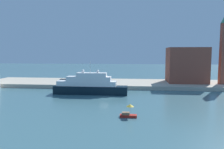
% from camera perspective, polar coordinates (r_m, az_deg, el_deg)
% --- Properties ---
extents(ground, '(400.00, 400.00, 0.00)m').
position_cam_1_polar(ground, '(66.09, -2.06, -6.38)').
color(ground, '#3D6670').
extents(quay_dock, '(110.00, 22.43, 1.47)m').
position_cam_1_polar(quay_dock, '(92.58, 0.29, -2.39)').
color(quay_dock, '#B7AD99').
rests_on(quay_dock, ground).
extents(large_yacht, '(24.91, 4.13, 11.19)m').
position_cam_1_polar(large_yacht, '(72.84, -6.02, -2.94)').
color(large_yacht, black).
rests_on(large_yacht, ground).
extents(small_motorboat, '(3.67, 1.64, 2.92)m').
position_cam_1_polar(small_motorboat, '(47.40, 4.39, -10.00)').
color(small_motorboat, '#B22319').
rests_on(small_motorboat, ground).
extents(harbor_building, '(15.68, 12.55, 14.67)m').
position_cam_1_polar(harbor_building, '(95.71, 19.19, 2.41)').
color(harbor_building, brown).
rests_on(harbor_building, quay_dock).
extents(bell_tower, '(3.30, 3.30, 27.39)m').
position_cam_1_polar(bell_tower, '(96.02, 27.60, 6.45)').
color(bell_tower, brown).
rests_on(bell_tower, quay_dock).
extents(parked_car, '(4.50, 1.62, 1.38)m').
position_cam_1_polar(parked_car, '(93.69, -12.70, -1.61)').
color(parked_car, '#1E4C99').
rests_on(parked_car, quay_dock).
extents(person_figure, '(0.36, 0.36, 1.64)m').
position_cam_1_polar(person_figure, '(93.03, -9.60, -1.50)').
color(person_figure, maroon).
rests_on(person_figure, quay_dock).
extents(mooring_bollard, '(0.38, 0.38, 0.82)m').
position_cam_1_polar(mooring_bollard, '(83.08, -2.38, -2.55)').
color(mooring_bollard, black).
rests_on(mooring_bollard, quay_dock).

